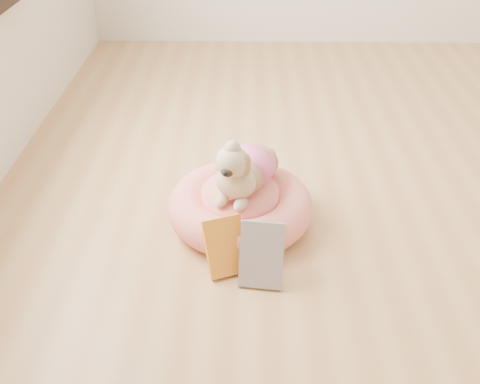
{
  "coord_description": "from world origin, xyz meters",
  "views": [
    {
      "loc": [
        -0.92,
        -1.57,
        1.29
      ],
      "look_at": [
        -0.94,
        0.06,
        0.17
      ],
      "focal_mm": 40.0,
      "sensor_mm": 36.0,
      "label": 1
    }
  ],
  "objects_px": {
    "dog": "(243,159)",
    "book_white": "(262,255)",
    "pet_bed": "(240,206)",
    "book_yellow": "(225,246)"
  },
  "relations": [
    {
      "from": "dog",
      "to": "book_white",
      "type": "xyz_separation_m",
      "value": [
        0.07,
        -0.34,
        -0.17
      ]
    },
    {
      "from": "pet_bed",
      "to": "book_yellow",
      "type": "xyz_separation_m",
      "value": [
        -0.05,
        -0.27,
        0.03
      ]
    },
    {
      "from": "pet_bed",
      "to": "book_yellow",
      "type": "bearing_deg",
      "value": -99.97
    },
    {
      "from": "pet_bed",
      "to": "book_yellow",
      "type": "height_order",
      "value": "book_yellow"
    },
    {
      "from": "dog",
      "to": "book_white",
      "type": "height_order",
      "value": "dog"
    },
    {
      "from": "book_yellow",
      "to": "book_white",
      "type": "relative_size",
      "value": 0.91
    },
    {
      "from": "pet_bed",
      "to": "book_white",
      "type": "xyz_separation_m",
      "value": [
        0.08,
        -0.33,
        0.04
      ]
    },
    {
      "from": "dog",
      "to": "book_white",
      "type": "bearing_deg",
      "value": -58.96
    },
    {
      "from": "book_yellow",
      "to": "book_white",
      "type": "distance_m",
      "value": 0.14
    },
    {
      "from": "book_yellow",
      "to": "book_white",
      "type": "bearing_deg",
      "value": -43.95
    }
  ]
}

